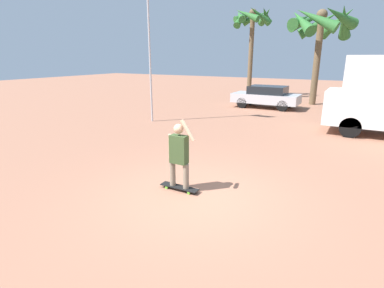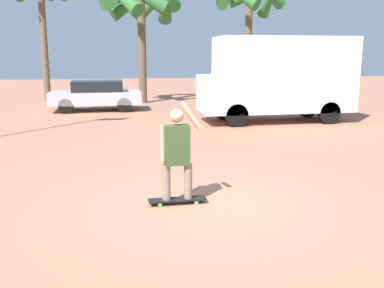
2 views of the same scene
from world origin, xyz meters
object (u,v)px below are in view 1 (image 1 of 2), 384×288
at_px(palm_tree_far_left, 252,22).
at_px(flagpole, 151,31).
at_px(skateboard, 179,187).
at_px(palm_tree_center_background, 320,24).
at_px(parked_car_silver, 266,96).
at_px(person_skateboarder, 179,152).

distance_m(palm_tree_far_left, flagpole, 11.57).
xyz_separation_m(skateboard, palm_tree_center_background, (0.60, 15.88, 4.99)).
relative_size(skateboard, parked_car_silver, 0.24).
xyz_separation_m(person_skateboarder, parked_car_silver, (-1.67, 12.95, -0.23)).
height_order(palm_tree_far_left, flagpole, flagpole).
height_order(skateboard, palm_tree_center_background, palm_tree_center_background).
xyz_separation_m(parked_car_silver, palm_tree_far_left, (-2.76, 4.65, 4.87)).
relative_size(parked_car_silver, flagpole, 0.55).
distance_m(parked_car_silver, palm_tree_center_background, 5.71).
bearing_deg(skateboard, parked_car_silver, 97.35).
xyz_separation_m(person_skateboarder, flagpole, (-5.28, 6.14, 3.27)).
xyz_separation_m(parked_car_silver, flagpole, (-3.61, -6.80, 3.49)).
xyz_separation_m(skateboard, flagpole, (-5.28, 6.14, 4.15)).
height_order(skateboard, flagpole, flagpole).
xyz_separation_m(skateboard, palm_tree_far_left, (-4.43, 17.60, 5.52)).
height_order(parked_car_silver, flagpole, flagpole).
bearing_deg(flagpole, skateboard, -49.30).
bearing_deg(parked_car_silver, flagpole, -117.98).
distance_m(palm_tree_center_background, palm_tree_far_left, 5.34).
bearing_deg(person_skateboarder, flagpole, 130.69).
bearing_deg(palm_tree_center_background, palm_tree_far_left, 161.16).
distance_m(parked_car_silver, palm_tree_far_left, 7.27).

